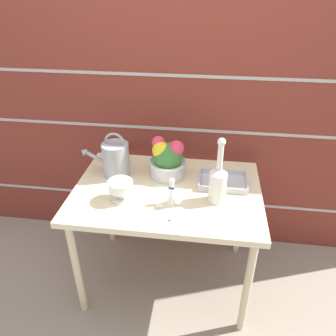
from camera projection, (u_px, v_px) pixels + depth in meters
name	position (u px, v px, depth m)	size (l,w,h in m)	color
ground_plane	(167.00, 276.00, 2.29)	(12.00, 12.00, 0.00)	gray
brick_wall	(177.00, 101.00, 2.15)	(3.60, 0.08, 2.20)	maroon
patio_table	(167.00, 199.00, 1.95)	(1.09, 0.76, 0.74)	beige
watering_can	(115.00, 159.00, 1.99)	(0.31, 0.16, 0.29)	#93999E
crystal_pedestal_bowl	(120.00, 188.00, 1.78)	(0.14, 0.14, 0.12)	silver
flower_planter	(167.00, 160.00, 1.98)	(0.23, 0.23, 0.25)	#BCBCC1
glass_decanter	(218.00, 182.00, 1.75)	(0.10, 0.10, 0.38)	silver
figurine_vase	(172.00, 193.00, 1.76)	(0.06, 0.06, 0.16)	white
wire_tray	(223.00, 182.00, 1.95)	(0.29, 0.21, 0.04)	#B7B7BC
fallen_petal	(169.00, 220.00, 1.66)	(0.01, 0.01, 0.01)	#E03856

